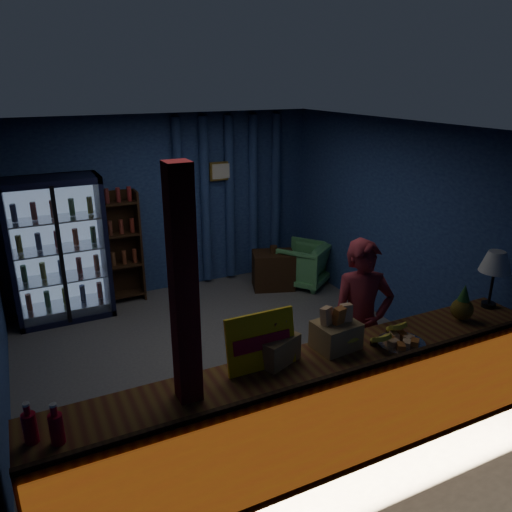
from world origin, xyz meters
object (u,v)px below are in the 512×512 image
at_px(green_chair, 303,264).
at_px(table_lamp, 495,264).
at_px(pastry_tray, 402,342).
at_px(shopkeeper, 361,323).

bearing_deg(green_chair, table_lamp, 56.76).
bearing_deg(pastry_tray, shopkeeper, 83.58).
xyz_separation_m(green_chair, table_lamp, (0.15, -3.20, 1.07)).
distance_m(shopkeeper, pastry_tray, 0.65).
bearing_deg(shopkeeper, pastry_tray, -78.71).
distance_m(shopkeeper, green_chair, 3.00).
xyz_separation_m(pastry_tray, table_lamp, (1.27, 0.20, 0.43)).
height_order(green_chair, pastry_tray, pastry_tray).
xyz_separation_m(shopkeeper, pastry_tray, (-0.07, -0.63, 0.13)).
relative_size(green_chair, table_lamp, 1.27).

